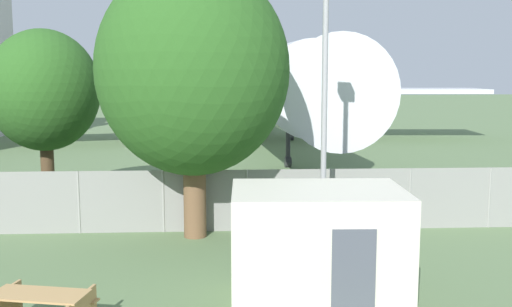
% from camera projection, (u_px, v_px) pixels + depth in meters
% --- Properties ---
extents(perimeter_fence, '(56.07, 0.07, 1.92)m').
position_uv_depth(perimeter_fence, '(163.00, 201.00, 18.24)').
color(perimeter_fence, gray).
rests_on(perimeter_fence, ground).
extents(airplane, '(33.26, 41.56, 12.59)m').
position_uv_depth(airplane, '(258.00, 83.00, 40.83)').
color(airplane, silver).
rests_on(airplane, ground).
extents(portable_cabin, '(3.64, 2.59, 2.48)m').
position_uv_depth(portable_cabin, '(318.00, 247.00, 12.53)').
color(portable_cabin, beige).
rests_on(portable_cabin, ground).
extents(tree_near_hangar, '(3.97, 3.97, 6.41)m').
position_uv_depth(tree_near_hangar, '(44.00, 91.00, 21.46)').
color(tree_near_hangar, '#4C3823').
rests_on(tree_near_hangar, ground).
extents(tree_left_of_cabin, '(5.57, 5.57, 8.00)m').
position_uv_depth(tree_left_of_cabin, '(193.00, 70.00, 17.20)').
color(tree_left_of_cabin, brown).
rests_on(tree_left_of_cabin, ground).
extents(light_mast, '(0.44, 0.44, 7.31)m').
position_uv_depth(light_mast, '(325.00, 85.00, 16.48)').
color(light_mast, '#99999E').
rests_on(light_mast, ground).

